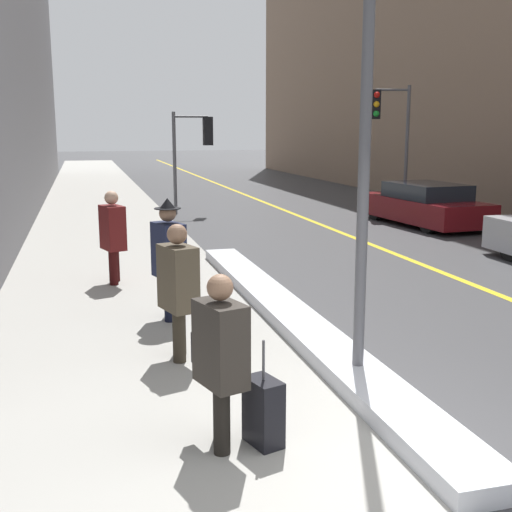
{
  "coord_description": "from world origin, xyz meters",
  "views": [
    {
      "loc": [
        -2.55,
        -4.0,
        2.69
      ],
      "look_at": [
        -0.4,
        4.0,
        1.05
      ],
      "focal_mm": 45.0,
      "sensor_mm": 36.0,
      "label": 1
    }
  ],
  "objects_px": {
    "parked_car_maroon": "(424,205)",
    "traffic_light_near": "(196,141)",
    "lamp_post": "(365,130)",
    "pedestrian_in_fedora": "(169,254)",
    "pedestrian_nearside": "(220,353)",
    "pedestrian_trailing": "(178,285)",
    "traffic_light_far": "(388,121)",
    "pedestrian_in_glasses": "(113,233)",
    "rolling_suitcase": "(263,412)"
  },
  "relations": [
    {
      "from": "traffic_light_near",
      "to": "rolling_suitcase",
      "type": "height_order",
      "value": "traffic_light_near"
    },
    {
      "from": "pedestrian_nearside",
      "to": "pedestrian_in_glasses",
      "type": "relative_size",
      "value": 0.93
    },
    {
      "from": "pedestrian_trailing",
      "to": "pedestrian_in_fedora",
      "type": "relative_size",
      "value": 0.93
    },
    {
      "from": "pedestrian_nearside",
      "to": "pedestrian_in_fedora",
      "type": "relative_size",
      "value": 0.87
    },
    {
      "from": "traffic_light_far",
      "to": "pedestrian_nearside",
      "type": "bearing_deg",
      "value": 65.5
    },
    {
      "from": "pedestrian_nearside",
      "to": "pedestrian_in_fedora",
      "type": "height_order",
      "value": "pedestrian_in_fedora"
    },
    {
      "from": "pedestrian_nearside",
      "to": "pedestrian_trailing",
      "type": "bearing_deg",
      "value": 163.17
    },
    {
      "from": "pedestrian_trailing",
      "to": "pedestrian_in_fedora",
      "type": "xyz_separation_m",
      "value": [
        0.11,
        1.65,
        0.06
      ]
    },
    {
      "from": "traffic_light_near",
      "to": "traffic_light_far",
      "type": "relative_size",
      "value": 0.8
    },
    {
      "from": "traffic_light_near",
      "to": "traffic_light_far",
      "type": "distance_m",
      "value": 6.14
    },
    {
      "from": "lamp_post",
      "to": "rolling_suitcase",
      "type": "xyz_separation_m",
      "value": [
        -1.37,
        -1.12,
        -2.38
      ]
    },
    {
      "from": "traffic_light_far",
      "to": "rolling_suitcase",
      "type": "bearing_deg",
      "value": 66.72
    },
    {
      "from": "pedestrian_nearside",
      "to": "rolling_suitcase",
      "type": "bearing_deg",
      "value": 61.93
    },
    {
      "from": "traffic_light_far",
      "to": "rolling_suitcase",
      "type": "height_order",
      "value": "traffic_light_far"
    },
    {
      "from": "traffic_light_far",
      "to": "rolling_suitcase",
      "type": "relative_size",
      "value": 4.28
    },
    {
      "from": "pedestrian_in_fedora",
      "to": "rolling_suitcase",
      "type": "bearing_deg",
      "value": -13.4
    },
    {
      "from": "pedestrian_in_fedora",
      "to": "pedestrian_in_glasses",
      "type": "xyz_separation_m",
      "value": [
        -0.66,
        2.44,
        -0.04
      ]
    },
    {
      "from": "traffic_light_far",
      "to": "parked_car_maroon",
      "type": "distance_m",
      "value": 3.51
    },
    {
      "from": "traffic_light_near",
      "to": "pedestrian_nearside",
      "type": "relative_size",
      "value": 2.12
    },
    {
      "from": "parked_car_maroon",
      "to": "traffic_light_near",
      "type": "bearing_deg",
      "value": 49.09
    },
    {
      "from": "pedestrian_nearside",
      "to": "pedestrian_trailing",
      "type": "distance_m",
      "value": 2.24
    },
    {
      "from": "lamp_post",
      "to": "traffic_light_far",
      "type": "height_order",
      "value": "lamp_post"
    },
    {
      "from": "pedestrian_in_fedora",
      "to": "pedestrian_nearside",
      "type": "bearing_deg",
      "value": -18.64
    },
    {
      "from": "traffic_light_far",
      "to": "pedestrian_trailing",
      "type": "bearing_deg",
      "value": 60.81
    },
    {
      "from": "pedestrian_in_fedora",
      "to": "pedestrian_in_glasses",
      "type": "distance_m",
      "value": 2.53
    },
    {
      "from": "traffic_light_near",
      "to": "traffic_light_far",
      "type": "xyz_separation_m",
      "value": [
        5.88,
        -1.69,
        0.61
      ]
    },
    {
      "from": "lamp_post",
      "to": "pedestrian_in_fedora",
      "type": "height_order",
      "value": "lamp_post"
    },
    {
      "from": "traffic_light_far",
      "to": "pedestrian_trailing",
      "type": "distance_m",
      "value": 14.55
    },
    {
      "from": "pedestrian_nearside",
      "to": "pedestrian_in_glasses",
      "type": "xyz_separation_m",
      "value": [
        -0.58,
        6.33,
        0.07
      ]
    },
    {
      "from": "pedestrian_in_glasses",
      "to": "lamp_post",
      "type": "bearing_deg",
      "value": 6.2
    },
    {
      "from": "rolling_suitcase",
      "to": "pedestrian_in_fedora",
      "type": "bearing_deg",
      "value": 166.6
    },
    {
      "from": "pedestrian_in_fedora",
      "to": "parked_car_maroon",
      "type": "height_order",
      "value": "pedestrian_in_fedora"
    },
    {
      "from": "pedestrian_in_glasses",
      "to": "rolling_suitcase",
      "type": "relative_size",
      "value": 1.73
    },
    {
      "from": "lamp_post",
      "to": "rolling_suitcase",
      "type": "distance_m",
      "value": 2.97
    },
    {
      "from": "pedestrian_in_fedora",
      "to": "pedestrian_in_glasses",
      "type": "height_order",
      "value": "pedestrian_in_fedora"
    },
    {
      "from": "lamp_post",
      "to": "rolling_suitcase",
      "type": "bearing_deg",
      "value": -140.95
    },
    {
      "from": "traffic_light_near",
      "to": "pedestrian_in_glasses",
      "type": "relative_size",
      "value": 1.97
    },
    {
      "from": "traffic_light_far",
      "to": "pedestrian_in_fedora",
      "type": "bearing_deg",
      "value": 56.95
    },
    {
      "from": "pedestrian_trailing",
      "to": "parked_car_maroon",
      "type": "distance_m",
      "value": 12.35
    },
    {
      "from": "rolling_suitcase",
      "to": "pedestrian_trailing",
      "type": "bearing_deg",
      "value": 172.02
    },
    {
      "from": "parked_car_maroon",
      "to": "rolling_suitcase",
      "type": "distance_m",
      "value": 13.92
    },
    {
      "from": "parked_car_maroon",
      "to": "rolling_suitcase",
      "type": "height_order",
      "value": "parked_car_maroon"
    },
    {
      "from": "pedestrian_trailing",
      "to": "pedestrian_in_glasses",
      "type": "height_order",
      "value": "pedestrian_in_glasses"
    },
    {
      "from": "traffic_light_far",
      "to": "parked_car_maroon",
      "type": "relative_size",
      "value": 0.9
    },
    {
      "from": "lamp_post",
      "to": "traffic_light_far",
      "type": "bearing_deg",
      "value": 62.62
    },
    {
      "from": "traffic_light_far",
      "to": "pedestrian_nearside",
      "type": "relative_size",
      "value": 2.66
    },
    {
      "from": "traffic_light_near",
      "to": "rolling_suitcase",
      "type": "distance_m",
      "value": 15.96
    },
    {
      "from": "traffic_light_near",
      "to": "pedestrian_in_glasses",
      "type": "height_order",
      "value": "traffic_light_near"
    },
    {
      "from": "traffic_light_near",
      "to": "pedestrian_trailing",
      "type": "bearing_deg",
      "value": -102.82
    },
    {
      "from": "traffic_light_near",
      "to": "pedestrian_in_glasses",
      "type": "distance_m",
      "value": 9.89
    }
  ]
}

